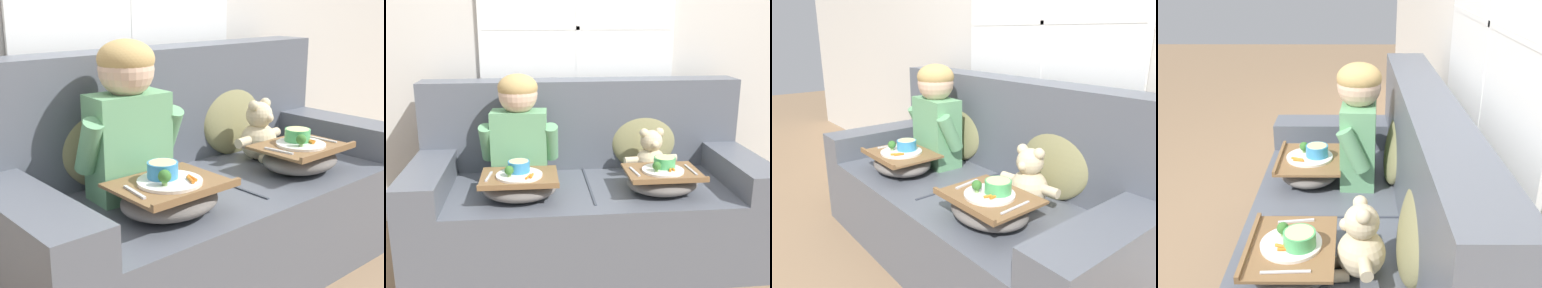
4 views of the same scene
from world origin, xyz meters
The scene contains 8 objects.
ground_plane centered at (0.00, 0.00, 0.00)m, with size 14.00×14.00×0.00m, color #8E7051.
couch centered at (0.00, 0.07, 0.35)m, with size 1.99×0.91×1.01m.
throw_pillow_behind_child centered at (-0.39, 0.26, 0.66)m, with size 0.43×0.21×0.44m.
throw_pillow_behind_teddy centered at (0.39, 0.26, 0.66)m, with size 0.43×0.21×0.45m.
child_figure centered at (-0.39, 0.06, 0.80)m, with size 0.45×0.23×0.63m.
teddy_bear centered at (0.39, 0.05, 0.58)m, with size 0.33×0.23×0.30m.
lap_tray_child centered at (-0.39, -0.20, 0.53)m, with size 0.41×0.33×0.19m.
lap_tray_teddy centered at (0.39, -0.20, 0.53)m, with size 0.40×0.33×0.19m.
Camera 1 is at (-1.55, -1.64, 1.24)m, focal length 50.00 mm.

